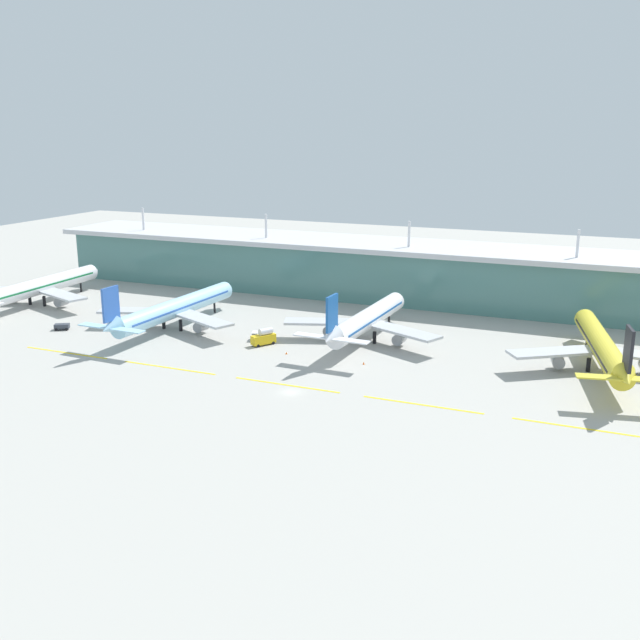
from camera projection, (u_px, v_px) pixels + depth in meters
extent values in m
plane|color=#A8A59E|center=(290.00, 392.00, 172.90)|extent=(600.00, 600.00, 0.00)
cube|color=slate|center=(412.00, 275.00, 263.54)|extent=(280.00, 28.00, 18.51)
cube|color=silver|center=(413.00, 247.00, 260.95)|extent=(288.00, 34.00, 1.80)
cylinder|color=silver|center=(143.00, 219.00, 296.48)|extent=(0.90, 0.90, 9.00)
cylinder|color=silver|center=(266.00, 226.00, 275.53)|extent=(0.90, 0.90, 9.00)
cylinder|color=silver|center=(409.00, 234.00, 254.57)|extent=(0.90, 0.90, 9.00)
cylinder|color=silver|center=(578.00, 244.00, 233.62)|extent=(0.90, 0.90, 9.00)
cylinder|color=silver|center=(42.00, 286.00, 258.39)|extent=(7.39, 54.99, 5.80)
cone|color=silver|center=(95.00, 271.00, 284.92)|extent=(5.62, 4.16, 5.51)
cube|color=#B7BABF|center=(6.00, 289.00, 258.91)|extent=(24.71, 15.86, 0.70)
cylinder|color=gray|center=(13.00, 296.00, 260.51)|extent=(3.33, 4.59, 3.20)
cube|color=#B7BABF|center=(61.00, 295.00, 250.55)|extent=(24.87, 14.72, 0.70)
cylinder|color=gray|center=(62.00, 301.00, 252.99)|extent=(3.33, 4.59, 3.20)
cylinder|color=black|center=(81.00, 287.00, 278.14)|extent=(0.70, 0.70, 3.60)
cylinder|color=black|center=(30.00, 300.00, 258.00)|extent=(1.10, 1.10, 3.60)
cylinder|color=black|center=(44.00, 301.00, 255.77)|extent=(1.10, 1.10, 3.60)
cube|color=#146B38|center=(42.00, 285.00, 258.28)|extent=(7.27, 49.50, 0.60)
cylinder|color=#9ED1EA|center=(177.00, 307.00, 227.24)|extent=(7.94, 56.10, 5.80)
cone|color=#9ED1EA|center=(228.00, 289.00, 253.50)|extent=(5.66, 4.21, 5.51)
cone|color=#9ED1EA|center=(110.00, 328.00, 199.81)|extent=(5.18, 6.81, 5.72)
cube|color=#2D5BB7|center=(111.00, 304.00, 199.03)|extent=(0.94, 6.42, 9.50)
cube|color=#9ED1EA|center=(96.00, 326.00, 202.54)|extent=(10.12, 3.58, 0.36)
cube|color=#9ED1EA|center=(127.00, 330.00, 198.05)|extent=(10.12, 3.58, 0.36)
cube|color=#B7BABF|center=(137.00, 311.00, 228.60)|extent=(24.88, 14.53, 0.70)
cylinder|color=gray|center=(144.00, 319.00, 230.09)|extent=(3.37, 4.62, 3.20)
cube|color=#B7BABF|center=(202.00, 319.00, 218.80)|extent=(24.68, 16.04, 0.70)
cylinder|color=gray|center=(201.00, 326.00, 221.27)|extent=(3.37, 4.62, 3.20)
cylinder|color=black|center=(215.00, 308.00, 246.82)|extent=(0.70, 0.70, 3.60)
cylinder|color=black|center=(164.00, 323.00, 227.12)|extent=(1.10, 1.10, 3.60)
cylinder|color=black|center=(181.00, 325.00, 224.51)|extent=(1.10, 1.10, 3.60)
cube|color=#2D5BB7|center=(177.00, 306.00, 227.14)|extent=(7.76, 50.51, 0.60)
cylinder|color=white|center=(368.00, 318.00, 214.26)|extent=(7.71, 48.72, 5.80)
cone|color=white|center=(398.00, 300.00, 237.27)|extent=(5.66, 4.21, 5.51)
cone|color=white|center=(330.00, 338.00, 190.07)|extent=(5.19, 6.82, 5.72)
cube|color=#19519E|center=(332.00, 313.00, 189.30)|extent=(0.95, 6.42, 9.50)
cube|color=white|center=(312.00, 336.00, 192.81)|extent=(10.12, 3.59, 0.36)
cube|color=white|center=(350.00, 341.00, 188.31)|extent=(10.12, 3.59, 0.36)
cube|color=#B7BABF|center=(325.00, 322.00, 215.63)|extent=(24.89, 14.51, 0.70)
cylinder|color=gray|center=(331.00, 330.00, 217.12)|extent=(3.38, 4.62, 3.20)
cube|color=#B7BABF|center=(402.00, 331.00, 205.81)|extent=(24.67, 16.06, 0.70)
cylinder|color=gray|center=(399.00, 339.00, 208.28)|extent=(3.38, 4.62, 3.20)
cylinder|color=black|center=(389.00, 320.00, 231.40)|extent=(0.70, 0.70, 3.60)
cylinder|color=black|center=(354.00, 335.00, 214.15)|extent=(1.10, 1.10, 3.60)
cylinder|color=black|center=(375.00, 338.00, 211.53)|extent=(1.10, 1.10, 3.60)
cube|color=#19519E|center=(368.00, 317.00, 214.16)|extent=(7.56, 43.88, 0.60)
cylinder|color=yellow|center=(601.00, 345.00, 188.20)|extent=(16.87, 54.04, 5.80)
cone|color=yellow|center=(584.00, 317.00, 215.75)|extent=(6.22, 5.06, 5.51)
cone|color=yellow|center=(626.00, 378.00, 159.40)|extent=(6.20, 7.51, 5.72)
cube|color=black|center=(629.00, 349.00, 158.70)|extent=(2.01, 6.41, 9.50)
cube|color=yellow|center=(599.00, 377.00, 160.93)|extent=(10.45, 5.20, 0.36)
cube|color=#B7BABF|center=(555.00, 352.00, 186.51)|extent=(23.70, 19.05, 0.70)
cylinder|color=gray|center=(558.00, 361.00, 188.38)|extent=(4.06, 5.07, 3.20)
cylinder|color=black|center=(587.00, 340.00, 208.64)|extent=(0.70, 0.70, 3.60)
cylinder|color=black|center=(588.00, 365.00, 187.14)|extent=(1.10, 1.10, 3.60)
cylinder|color=black|center=(615.00, 366.00, 185.98)|extent=(1.10, 1.10, 3.60)
cube|color=black|center=(601.00, 343.00, 188.10)|extent=(15.79, 48.77, 0.60)
cube|color=yellow|center=(66.00, 353.00, 203.20)|extent=(28.00, 0.70, 0.04)
cube|color=yellow|center=(169.00, 368.00, 190.48)|extent=(28.00, 0.70, 0.04)
cube|color=yellow|center=(287.00, 385.00, 177.75)|extent=(28.00, 0.70, 0.04)
cube|color=yellow|center=(422.00, 405.00, 165.03)|extent=(28.00, 0.70, 0.04)
cube|color=yellow|center=(580.00, 428.00, 152.31)|extent=(28.00, 0.70, 0.04)
cube|color=silver|center=(255.00, 336.00, 215.14)|extent=(3.00, 4.01, 1.60)
cube|color=silver|center=(255.00, 332.00, 214.84)|extent=(2.87, 3.68, 0.16)
cylinder|color=black|center=(258.00, 340.00, 214.11)|extent=(0.66, 0.97, 0.90)
cylinder|color=black|center=(252.00, 340.00, 214.14)|extent=(0.66, 0.97, 0.90)
cylinder|color=black|center=(259.00, 337.00, 216.54)|extent=(0.66, 0.97, 0.90)
cylinder|color=black|center=(253.00, 337.00, 216.57)|extent=(0.66, 0.97, 0.90)
cube|color=gold|center=(263.00, 339.00, 210.13)|extent=(5.99, 7.49, 2.60)
cylinder|color=silver|center=(266.00, 331.00, 210.02)|extent=(3.80, 4.45, 2.00)
cylinder|color=black|center=(258.00, 346.00, 208.12)|extent=(0.77, 0.95, 0.90)
cylinder|color=black|center=(254.00, 344.00, 209.96)|extent=(0.77, 0.95, 0.90)
cylinder|color=black|center=(273.00, 343.00, 210.96)|extent=(0.77, 0.95, 0.90)
cylinder|color=black|center=(269.00, 341.00, 212.80)|extent=(0.77, 0.95, 0.90)
cube|color=#333842|center=(62.00, 326.00, 226.09)|extent=(5.01, 4.22, 1.40)
cylinder|color=black|center=(68.00, 327.00, 227.46)|extent=(0.96, 0.74, 0.90)
cylinder|color=black|center=(66.00, 329.00, 225.39)|extent=(0.96, 0.74, 0.90)
cylinder|color=black|center=(58.00, 328.00, 227.16)|extent=(0.96, 0.74, 0.90)
cylinder|color=black|center=(56.00, 329.00, 225.08)|extent=(0.96, 0.74, 0.90)
cone|color=orange|center=(364.00, 363.00, 193.17)|extent=(0.56, 0.56, 0.70)
cone|color=orange|center=(286.00, 353.00, 201.90)|extent=(0.56, 0.56, 0.70)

